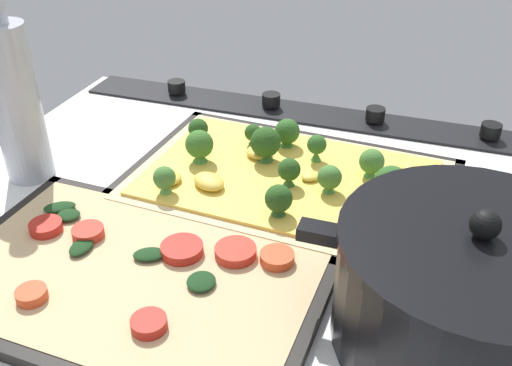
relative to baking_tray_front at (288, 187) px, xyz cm
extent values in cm
cube|color=white|center=(0.94, 7.93, -1.86)|extent=(79.41, 64.90, 3.00)
cube|color=black|center=(0.94, -21.02, 0.04)|extent=(76.23, 7.00, 0.80)
cylinder|color=black|center=(-22.89, -21.02, 1.34)|extent=(2.80, 2.80, 1.80)
cylinder|color=black|center=(-7.01, -21.02, 1.34)|extent=(2.80, 2.80, 1.80)
cylinder|color=black|center=(8.88, -21.02, 1.34)|extent=(2.80, 2.80, 1.80)
cylinder|color=black|center=(24.76, -21.02, 1.34)|extent=(2.80, 2.80, 1.80)
cube|color=black|center=(0.00, 0.00, -0.11)|extent=(39.98, 28.25, 0.50)
cube|color=black|center=(-0.71, -12.42, 0.29)|extent=(38.56, 3.40, 1.30)
cube|color=black|center=(0.71, 12.42, 0.29)|extent=(38.56, 3.40, 1.30)
cube|color=black|center=(-18.65, 1.07, 0.29)|extent=(2.69, 26.12, 1.30)
cube|color=black|center=(18.65, -1.07, 0.29)|extent=(2.69, 26.12, 1.30)
cube|color=beige|center=(0.00, 0.00, 0.64)|extent=(37.45, 25.72, 1.00)
cube|color=#EDC64C|center=(0.00, 0.00, 1.34)|extent=(34.43, 23.19, 0.40)
cone|color=#427635|center=(-1.15, 7.67, 1.98)|extent=(1.66, 1.66, 0.88)
sphere|color=#264C1C|center=(-1.15, 7.67, 3.55)|extent=(3.01, 3.01, 3.01)
cone|color=#5B9F46|center=(11.42, 0.12, 2.07)|extent=(1.92, 1.92, 1.08)
sphere|color=#386B28|center=(11.42, 0.12, 3.92)|extent=(3.49, 3.49, 3.49)
cone|color=#427635|center=(6.67, -6.27, 1.95)|extent=(1.23, 1.23, 0.83)
sphere|color=#264C1C|center=(6.67, -6.27, 3.20)|extent=(2.24, 2.24, 2.24)
cone|color=#427635|center=(-0.57, 1.95, 2.09)|extent=(1.46, 1.46, 1.11)
sphere|color=#264C1C|center=(-0.57, 1.95, 3.64)|extent=(2.65, 2.65, 2.65)
cone|color=#68AD54|center=(12.32, 7.59, 2.02)|extent=(1.43, 1.43, 0.98)
sphere|color=#427533|center=(12.32, 7.59, 3.49)|extent=(2.60, 2.60, 2.60)
cone|color=#68AD54|center=(-9.20, -3.17, 1.98)|extent=(1.65, 1.65, 0.90)
sphere|color=#427533|center=(-9.20, -3.17, 3.56)|extent=(3.00, 3.00, 3.00)
cone|color=#427635|center=(3.82, -2.73, 2.10)|extent=(2.08, 2.08, 1.14)
sphere|color=#264C1C|center=(3.82, -2.73, 4.09)|extent=(3.78, 3.78, 3.78)
cone|color=#68AD54|center=(-5.29, 1.80, 1.98)|extent=(1.53, 1.53, 0.89)
sphere|color=#427533|center=(-5.29, 1.80, 3.47)|extent=(2.78, 2.78, 2.78)
cone|color=#427635|center=(13.37, -3.96, 2.18)|extent=(1.42, 1.42, 1.30)
sphere|color=#264C1C|center=(13.37, -3.96, 3.80)|extent=(2.59, 2.59, 2.59)
cone|color=#4D8B3F|center=(2.36, -7.29, 1.96)|extent=(1.79, 1.79, 0.85)
sphere|color=#2D5B23|center=(2.36, -7.29, 3.60)|extent=(3.25, 3.25, 3.25)
cone|color=#4D8B3F|center=(-2.17, -4.72, 2.20)|extent=(1.33, 1.33, 1.33)
sphere|color=#2D5B23|center=(-2.17, -4.72, 3.77)|extent=(2.42, 2.42, 2.42)
cone|color=#4D8B3F|center=(-12.08, 1.76, 2.05)|extent=(2.13, 2.13, 1.04)
sphere|color=#2D5B23|center=(-12.08, 1.76, 4.03)|extent=(3.88, 3.88, 3.88)
ellipsoid|color=#EDC64C|center=(8.13, 5.14, 2.16)|extent=(5.13, 4.68, 1.47)
ellipsoid|color=#EDC64C|center=(-14.13, -5.82, 2.03)|extent=(3.56, 3.38, 1.15)
ellipsoid|color=#EDC64C|center=(12.96, 5.83, 2.01)|extent=(4.00, 4.09, 1.10)
ellipsoid|color=#EDC64C|center=(-2.70, -0.24, 1.91)|extent=(3.05, 3.12, 0.86)
ellipsoid|color=#EDC64C|center=(4.91, -3.55, 2.04)|extent=(4.40, 4.30, 1.18)
cube|color=black|center=(9.42, 21.14, -0.11)|extent=(37.52, 25.75, 0.50)
cube|color=black|center=(9.00, 9.54, 0.29)|extent=(36.67, 2.54, 1.30)
cube|color=black|center=(-8.29, 21.79, 0.29)|extent=(2.09, 24.45, 1.30)
cube|color=tan|center=(9.42, 21.14, 0.59)|extent=(35.04, 23.26, 0.90)
cylinder|color=#D14723|center=(16.13, 27.16, 1.54)|extent=(2.82, 2.82, 1.00)
cylinder|color=red|center=(1.07, 15.51, 1.54)|extent=(4.16, 4.16, 1.00)
cylinder|color=#B22319|center=(21.19, 18.06, 1.54)|extent=(3.42, 3.42, 1.00)
cylinder|color=red|center=(16.48, 17.45, 1.54)|extent=(3.30, 3.30, 1.00)
cylinder|color=#B22319|center=(4.49, 26.92, 1.54)|extent=(3.14, 3.14, 1.00)
cylinder|color=#B22319|center=(6.11, 16.87, 1.54)|extent=(4.26, 4.26, 1.00)
cylinder|color=#D14723|center=(-3.20, 15.05, 1.54)|extent=(3.39, 3.39, 1.00)
ellipsoid|color=#193819|center=(2.46, 20.49, 1.44)|extent=(3.36, 3.51, 0.60)
ellipsoid|color=#193819|center=(22.11, 14.34, 1.44)|extent=(3.97, 3.56, 0.60)
ellipsoid|color=#193819|center=(8.89, 18.50, 1.44)|extent=(3.79, 3.32, 0.60)
ellipsoid|color=#193819|center=(20.30, 15.34, 1.44)|extent=(3.03, 2.90, 0.60)
ellipsoid|color=#193819|center=(15.90, 19.56, 1.44)|extent=(2.07, 3.32, 0.60)
cylinder|color=black|center=(-20.47, 18.18, 4.69)|extent=(21.75, 21.75, 10.12)
cylinder|color=black|center=(-20.47, 18.18, 10.15)|extent=(22.19, 22.19, 0.80)
sphere|color=black|center=(-20.47, 18.18, 11.75)|extent=(2.40, 2.40, 2.40)
cube|color=black|center=(-7.79, 18.18, 7.93)|extent=(3.60, 2.00, 1.20)
cylinder|color=#B7BCC6|center=(31.47, 7.13, 9.23)|extent=(5.63, 5.63, 19.20)
camera|label=1|loc=(-15.65, 57.72, 37.92)|focal=41.12mm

